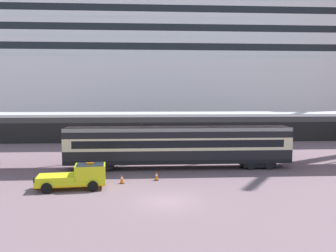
% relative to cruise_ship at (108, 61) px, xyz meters
% --- Properties ---
extents(ground_plane, '(400.00, 400.00, 0.00)m').
position_rel_cruise_ship_xyz_m(ground_plane, '(8.73, -44.31, -13.74)').
color(ground_plane, '#735B64').
extents(cruise_ship, '(164.17, 29.55, 38.99)m').
position_rel_cruise_ship_xyz_m(cruise_ship, '(0.00, 0.00, 0.00)').
color(cruise_ship, black).
rests_on(cruise_ship, ground).
extents(platform_canopy, '(44.30, 5.15, 5.47)m').
position_rel_cruise_ship_xyz_m(platform_canopy, '(10.45, -33.25, -8.53)').
color(platform_canopy, silver).
rests_on(platform_canopy, ground).
extents(train_carriage, '(21.97, 2.81, 4.11)m').
position_rel_cruise_ship_xyz_m(train_carriage, '(10.45, -33.67, -11.44)').
color(train_carriage, black).
rests_on(train_carriage, ground).
extents(service_truck, '(5.39, 2.70, 2.02)m').
position_rel_cruise_ship_xyz_m(service_truck, '(2.03, -40.73, -12.75)').
color(service_truck, yellow).
rests_on(service_truck, ground).
extents(traffic_cone_near, '(0.36, 0.36, 0.78)m').
position_rel_cruise_ship_xyz_m(traffic_cone_near, '(8.16, -38.46, -13.36)').
color(traffic_cone_near, black).
rests_on(traffic_cone_near, ground).
extents(traffic_cone_mid, '(0.36, 0.36, 0.79)m').
position_rel_cruise_ship_xyz_m(traffic_cone_mid, '(5.30, -39.34, -13.35)').
color(traffic_cone_mid, black).
rests_on(traffic_cone_mid, ground).
extents(quay_bollard, '(0.48, 0.48, 0.96)m').
position_rel_cruise_ship_xyz_m(quay_bollard, '(-1.19, -40.65, -13.23)').
color(quay_bollard, black).
rests_on(quay_bollard, ground).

